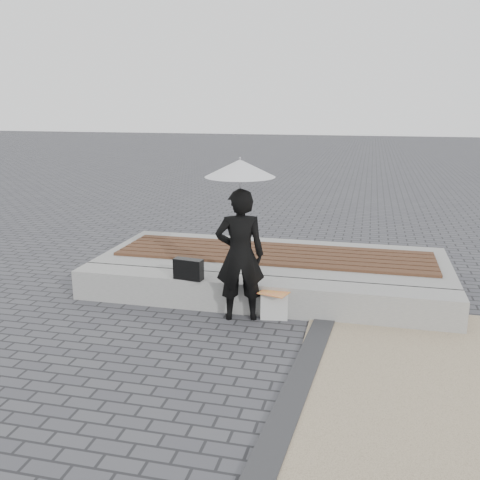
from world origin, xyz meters
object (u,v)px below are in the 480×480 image
Objects in this scene: canvas_tote at (274,305)px; handbag at (188,269)px; seating_ledge at (257,295)px; parasol at (240,168)px; woman at (240,255)px.

handbag is at bearing 168.32° from canvas_tote.
seating_ledge is at bearing 18.78° from handbag.
seating_ledge is 4.73× the size of parasol.
seating_ledge reaches higher than canvas_tote.
parasol is at bearing -98.73° from woman.
seating_ledge is 0.36m from canvas_tote.
woman is 4.66× the size of canvas_tote.
woman is at bearing -82.87° from parasol.
canvas_tote is (0.41, 0.09, -1.68)m from parasol.
parasol is 1.51m from handbag.
woman is 4.30× the size of handbag.
handbag reaches higher than canvas_tote.
canvas_tote is (0.41, 0.09, -0.64)m from woman.
handbag is at bearing -169.21° from seating_ledge.
handbag is 1.19m from canvas_tote.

